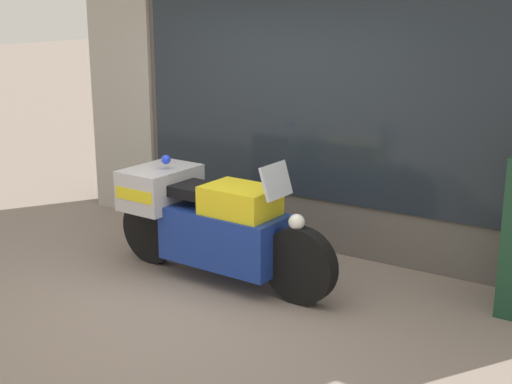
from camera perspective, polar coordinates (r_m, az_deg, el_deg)
The scene contains 4 objects.
ground_plane at distance 6.18m, azimuth -5.18°, elevation -8.95°, with size 60.00×60.00×0.00m, color gray.
shop_building at distance 7.56m, azimuth 1.50°, elevation 8.96°, with size 5.72×0.55×3.38m.
window_display at distance 7.45m, azimuth 6.76°, elevation -1.03°, with size 4.35×0.30×1.86m.
paramedic_motorcycle at distance 6.55m, azimuth -3.81°, elevation -2.23°, with size 2.38×0.75×1.19m.
Camera 1 is at (3.52, -4.40, 2.54)m, focal length 50.00 mm.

